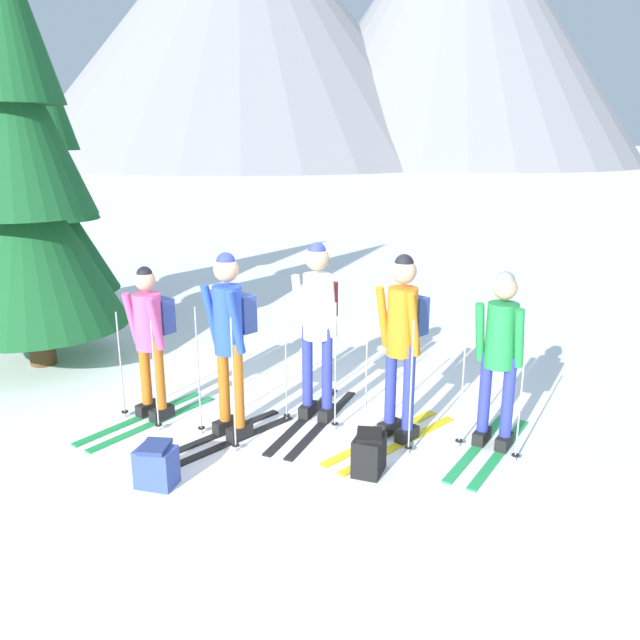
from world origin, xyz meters
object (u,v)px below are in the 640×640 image
(skier_in_white, at_px, (317,320))
(pine_tree_mid, at_px, (50,190))
(skier_in_orange, at_px, (402,336))
(backpack_on_snow_beside, at_px, (369,453))
(skier_in_blue, at_px, (230,334))
(skier_in_green, at_px, (500,351))
(pine_tree_near, at_px, (20,168))
(backpack_on_snow_front, at_px, (156,465))
(skier_in_pink, at_px, (150,336))

(skier_in_white, height_order, pine_tree_mid, pine_tree_mid)
(skier_in_white, height_order, skier_in_orange, skier_in_white)
(backpack_on_snow_beside, bearing_deg, skier_in_blue, 156.84)
(skier_in_green, bearing_deg, skier_in_blue, -178.76)
(pine_tree_near, xyz_separation_m, pine_tree_mid, (-0.88, 2.27, -0.44))
(skier_in_blue, distance_m, backpack_on_snow_front, 1.39)
(skier_in_pink, xyz_separation_m, pine_tree_near, (-2.04, 1.45, 1.59))
(skier_in_blue, bearing_deg, skier_in_white, 33.02)
(skier_in_blue, height_order, backpack_on_snow_beside, skier_in_blue)
(skier_in_pink, height_order, pine_tree_mid, pine_tree_mid)
(pine_tree_near, bearing_deg, skier_in_orange, -19.85)
(pine_tree_mid, height_order, backpack_on_snow_front, pine_tree_mid)
(skier_in_white, distance_m, skier_in_orange, 0.93)
(pine_tree_near, relative_size, backpack_on_snow_beside, 14.35)
(skier_in_orange, xyz_separation_m, pine_tree_near, (-4.59, 1.66, 1.45))
(skier_in_blue, bearing_deg, skier_in_orange, 4.55)
(skier_in_blue, bearing_deg, skier_in_green, 1.24)
(pine_tree_mid, xyz_separation_m, backpack_on_snow_beside, (5.20, -4.64, -1.87))
(pine_tree_near, distance_m, backpack_on_snow_beside, 5.44)
(skier_in_pink, xyz_separation_m, backpack_on_snow_front, (0.49, -1.33, -0.72))
(skier_in_pink, height_order, skier_in_orange, skier_in_orange)
(skier_in_white, bearing_deg, backpack_on_snow_beside, -62.17)
(skier_in_pink, xyz_separation_m, pine_tree_mid, (-2.92, 3.72, 1.15))
(skier_in_orange, bearing_deg, skier_in_blue, -175.45)
(skier_in_white, relative_size, pine_tree_mid, 0.42)
(skier_in_pink, height_order, skier_in_white, skier_in_white)
(skier_in_orange, height_order, backpack_on_snow_front, skier_in_orange)
(skier_in_pink, height_order, backpack_on_snow_front, skier_in_pink)
(backpack_on_snow_beside, bearing_deg, skier_in_orange, 69.18)
(skier_in_white, distance_m, pine_tree_mid, 5.91)
(skier_in_blue, distance_m, skier_in_orange, 1.63)
(skier_in_orange, relative_size, backpack_on_snow_front, 4.83)
(skier_in_green, bearing_deg, pine_tree_mid, 147.83)
(skier_in_blue, bearing_deg, backpack_on_snow_beside, -23.16)
(skier_in_green, height_order, pine_tree_mid, pine_tree_mid)
(skier_in_white, distance_m, backpack_on_snow_beside, 1.52)
(backpack_on_snow_front, bearing_deg, skier_in_blue, 66.83)
(skier_in_pink, height_order, skier_in_green, skier_in_green)
(skier_in_green, bearing_deg, skier_in_pink, 175.31)
(skier_in_green, relative_size, pine_tree_near, 0.31)
(skier_in_orange, bearing_deg, backpack_on_snow_front, -151.37)
(skier_in_blue, height_order, skier_in_orange, skier_in_blue)
(skier_in_green, relative_size, backpack_on_snow_front, 4.50)
(skier_in_pink, bearing_deg, skier_in_white, 5.77)
(skier_in_green, distance_m, pine_tree_mid, 7.60)
(skier_in_pink, relative_size, skier_in_white, 0.87)
(skier_in_pink, relative_size, skier_in_orange, 0.89)
(skier_in_white, xyz_separation_m, skier_in_orange, (0.85, -0.38, -0.02))
(skier_in_green, bearing_deg, skier_in_orange, 175.23)
(skier_in_white, relative_size, skier_in_orange, 1.02)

